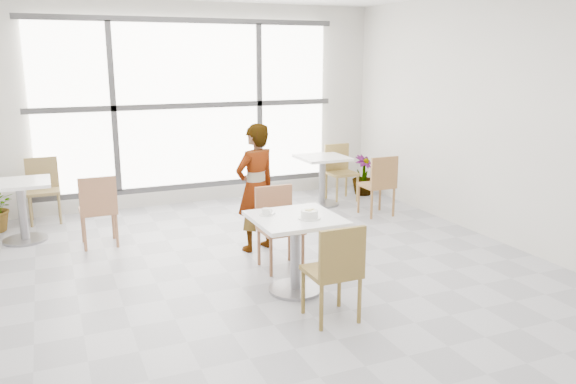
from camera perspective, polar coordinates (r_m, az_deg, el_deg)
name	(u,v)px	position (r m, az deg, el deg)	size (l,w,h in m)	color
floor	(276,282)	(5.81, -1.18, -8.98)	(7.00, 7.00, 0.00)	#9E9EA5
wall_back	(189,105)	(8.74, -9.96, 8.59)	(6.00, 6.00, 0.00)	silver
wall_right	(517,120)	(7.10, 22.00, 6.70)	(7.00, 7.00, 0.00)	silver
window	(190,106)	(8.68, -9.86, 8.56)	(4.60, 0.07, 2.52)	white
main_table	(295,240)	(5.41, 0.76, -4.80)	(0.80, 0.80, 0.75)	white
chair_near	(336,267)	(4.81, 4.83, -7.52)	(0.42, 0.42, 0.87)	olive
chair_far	(278,221)	(6.07, -1.06, -2.96)	(0.42, 0.42, 0.87)	#9B6442
oatmeal_bowl	(309,214)	(5.27, 2.17, -2.24)	(0.21, 0.21, 0.09)	silver
coffee_cup	(266,212)	(5.38, -2.18, -2.05)	(0.16, 0.13, 0.07)	white
person	(256,188)	(6.54, -3.27, 0.43)	(0.54, 0.36, 1.49)	black
bg_table_left	(21,203)	(7.62, -25.22, -0.97)	(0.70, 0.70, 0.75)	white
bg_table_right	(322,173)	(8.61, 3.46, 1.87)	(0.70, 0.70, 0.75)	white
bg_chair_left_near	(98,206)	(7.03, -18.53, -1.37)	(0.42, 0.42, 0.87)	#A26C4B
bg_chair_left_far	(43,185)	(8.44, -23.41, 0.63)	(0.42, 0.42, 0.87)	olive
bg_chair_right_near	(380,182)	(8.07, 9.20, 1.03)	(0.42, 0.42, 0.87)	olive
bg_chair_right_far	(340,168)	(8.98, 5.20, 2.41)	(0.42, 0.42, 0.87)	olive
plant_right	(363,175)	(9.35, 7.59, 1.69)	(0.36, 0.36, 0.65)	#50743C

